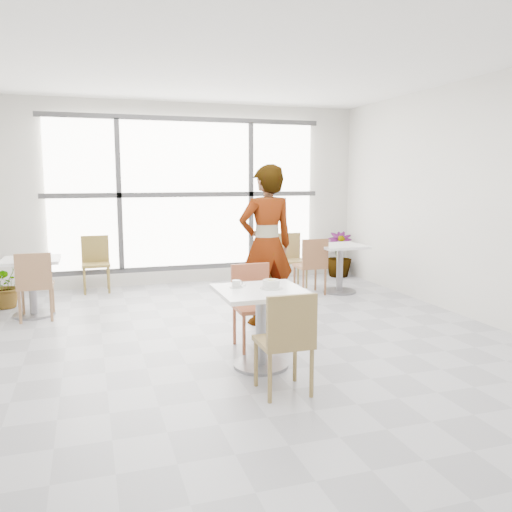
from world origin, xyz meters
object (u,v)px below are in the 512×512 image
object	(u,v)px
chair_far	(253,300)
person	(266,245)
plant_right	(339,254)
coffee_cup	(236,284)
bg_chair_left_near	(35,282)
chair_near	(287,337)
bg_chair_left_far	(96,260)
bg_chair_right_far	(290,256)
bg_table_left	(32,279)
plant_left	(6,285)
bg_table_right	(340,261)
oatmeal_bowl	(271,284)
main_table	(261,313)
bg_chair_right_near	(312,262)

from	to	relation	value
chair_far	person	xyz separation A→B (m)	(0.41, 0.78, 0.47)
plant_right	coffee_cup	bearing A→B (deg)	-128.36
bg_chair_left_near	chair_near	bearing A→B (deg)	124.97
coffee_cup	bg_chair_left_far	bearing A→B (deg)	107.66
chair_near	bg_chair_right_far	world-z (taller)	same
bg_table_left	plant_left	size ratio (longest dim) A/B	1.17
bg_table_left	bg_chair_right_far	distance (m)	3.94
bg_table_right	plant_right	size ratio (longest dim) A/B	0.93
person	bg_table_left	xyz separation A→B (m)	(-2.76, 1.25, -0.48)
chair_far	plant_left	bearing A→B (deg)	136.23
bg_table_left	oatmeal_bowl	bearing A→B (deg)	-48.84
oatmeal_bowl	bg_table_right	size ratio (longest dim) A/B	0.28
bg_chair_left_far	bg_table_right	bearing A→B (deg)	-19.43
main_table	chair_far	bearing A→B (deg)	78.95
coffee_cup	bg_table_left	bearing A→B (deg)	128.97
main_table	oatmeal_bowl	world-z (taller)	oatmeal_bowl
coffee_cup	bg_chair_right_far	size ratio (longest dim) A/B	0.18
chair_near	oatmeal_bowl	size ratio (longest dim) A/B	4.14
coffee_cup	bg_chair_left_near	distance (m)	3.00
chair_near	plant_right	xyz separation A→B (m)	(2.79, 4.61, -0.10)
bg_table_left	bg_table_right	distance (m)	4.42
person	bg_table_right	size ratio (longest dim) A/B	2.58
plant_left	person	bearing A→B (deg)	-30.31
chair_near	plant_left	size ratio (longest dim) A/B	1.35
bg_table_left	bg_chair_left_far	distance (m)	1.56
chair_near	bg_chair_right_near	size ratio (longest dim) A/B	1.00
person	bg_chair_right_near	distance (m)	1.81
bg_chair_left_near	plant_right	world-z (taller)	bg_chair_left_near
chair_near	bg_table_left	size ratio (longest dim) A/B	1.16
oatmeal_bowl	plant_right	distance (m)	4.76
coffee_cup	plant_right	distance (m)	4.82
plant_left	bg_table_left	bearing A→B (deg)	-56.59
bg_chair_right_near	plant_right	world-z (taller)	bg_chair_right_near
bg_table_left	plant_left	world-z (taller)	bg_table_left
bg_chair_right_near	plant_right	size ratio (longest dim) A/B	1.08
oatmeal_bowl	bg_chair_left_far	size ratio (longest dim) A/B	0.24
bg_chair_left_far	bg_chair_right_near	xyz separation A→B (m)	(3.13, -1.30, 0.00)
plant_left	plant_right	world-z (taller)	plant_right
bg_table_right	plant_left	world-z (taller)	bg_table_right
main_table	plant_right	size ratio (longest dim) A/B	0.99
chair_near	coffee_cup	world-z (taller)	chair_near
bg_chair_left_near	bg_chair_right_far	distance (m)	3.95
coffee_cup	oatmeal_bowl	bearing A→B (deg)	-26.95
bg_chair_right_near	bg_chair_left_near	bearing A→B (deg)	4.48
chair_far	bg_chair_left_far	distance (m)	3.70
plant_right	plant_left	bearing A→B (deg)	-173.01
main_table	bg_table_right	world-z (taller)	same
main_table	chair_far	world-z (taller)	chair_far
bg_chair_right_far	plant_left	world-z (taller)	bg_chair_right_far
bg_chair_left_far	plant_left	world-z (taller)	bg_chair_left_far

